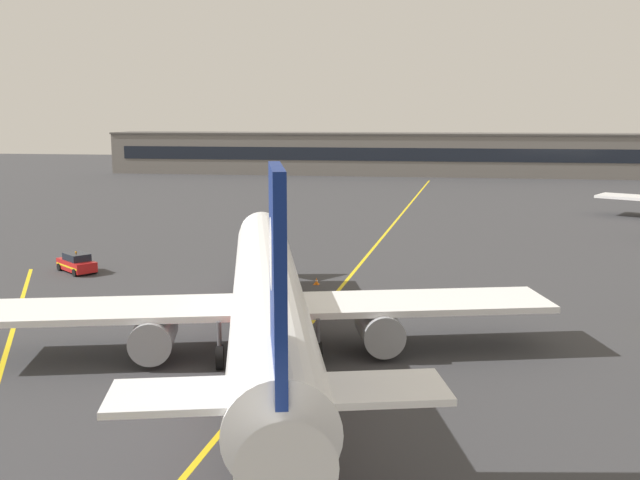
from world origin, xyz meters
name	(u,v)px	position (x,y,z in m)	size (l,w,h in m)	color
ground_plane	(270,433)	(0.00, 0.00, 0.00)	(400.00, 400.00, 0.00)	#353538
taxiway_centreline	(350,277)	(0.00, 30.00, 0.00)	(0.30, 180.00, 0.01)	yellow
airliner_foreground	(268,297)	(-2.28, 9.66, 3.37)	(32.20, 40.92, 11.65)	white
service_car_fifth	(77,263)	(-23.19, 28.22, 0.77)	(4.40, 4.03, 1.79)	red
safety_cone_by_nose_gear	(316,281)	(-2.30, 26.86, 0.26)	(0.44, 0.44, 0.55)	orange
terminal_building	(452,154)	(10.95, 133.05, 4.63)	(153.08, 12.40, 9.25)	slate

